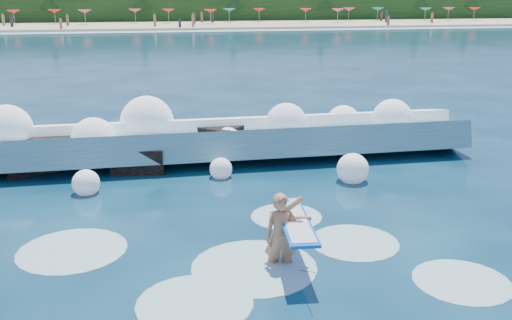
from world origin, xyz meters
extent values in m
plane|color=#061F37|center=(0.00, 0.00, 0.00)|extent=(200.00, 200.00, 0.00)
cube|color=tan|center=(0.00, 78.00, 0.20)|extent=(140.00, 20.00, 0.40)
cube|color=silver|center=(0.00, 67.00, 0.04)|extent=(140.00, 5.00, 0.08)
cube|color=black|center=(0.00, 88.00, 2.50)|extent=(140.00, 4.00, 5.00)
cube|color=teal|center=(0.22, 6.29, 0.44)|extent=(17.79, 2.71, 1.48)
cube|color=white|center=(0.22, 7.09, 0.89)|extent=(17.79, 1.25, 0.69)
cube|color=black|center=(-4.32, 6.44, 0.38)|extent=(2.49, 2.21, 1.11)
cube|color=black|center=(-1.32, 5.64, 0.30)|extent=(1.70, 1.42, 0.85)
cube|color=black|center=(1.38, 6.84, 0.42)|extent=(2.17, 2.18, 1.19)
imported|color=#AA754F|center=(1.37, -1.17, 0.58)|extent=(0.70, 0.52, 1.75)
cube|color=blue|center=(1.65, -1.12, 0.88)|extent=(0.78, 2.44, 0.06)
cube|color=silver|center=(1.65, -1.12, 0.89)|extent=(0.66, 2.23, 0.06)
cylinder|color=black|center=(1.55, -2.37, 0.45)|extent=(0.01, 0.91, 0.43)
sphere|color=white|center=(-5.13, 6.59, 1.18)|extent=(1.50, 1.50, 1.50)
sphere|color=white|center=(-2.63, 6.06, 0.89)|extent=(1.32, 1.32, 1.32)
sphere|color=white|center=(-1.04, 7.09, 1.11)|extent=(1.70, 1.70, 1.70)
sphere|color=white|center=(1.41, 6.14, 0.60)|extent=(0.91, 0.91, 0.91)
sphere|color=white|center=(3.33, 6.30, 1.05)|extent=(1.33, 1.33, 1.33)
sphere|color=white|center=(5.52, 7.06, 0.84)|extent=(1.16, 1.16, 1.16)
sphere|color=white|center=(7.00, 6.42, 1.02)|extent=(1.35, 1.35, 1.35)
sphere|color=white|center=(-2.71, 3.83, 0.27)|extent=(0.73, 0.73, 0.73)
sphere|color=white|center=(0.96, 4.48, 0.24)|extent=(0.65, 0.65, 0.65)
sphere|color=white|center=(4.53, 3.42, 0.35)|extent=(0.90, 0.90, 0.90)
ellipsoid|color=silver|center=(0.84, -1.16, 0.00)|extent=(2.48, 2.48, 0.12)
ellipsoid|color=silver|center=(-0.41, -2.28, 0.00)|extent=(2.05, 2.05, 0.10)
ellipsoid|color=silver|center=(3.15, -0.46, 0.00)|extent=(1.92, 1.92, 0.10)
ellipsoid|color=silver|center=(-2.70, 0.28, 0.00)|extent=(2.26, 2.26, 0.11)
ellipsoid|color=silver|center=(2.08, 1.22, 0.00)|extent=(1.71, 1.71, 0.09)
ellipsoid|color=silver|center=(4.49, -2.47, 0.00)|extent=(1.82, 1.82, 0.09)
cone|color=red|center=(-19.44, 80.57, 2.25)|extent=(2.00, 2.00, 0.50)
cone|color=red|center=(-13.86, 81.84, 2.25)|extent=(2.00, 2.00, 0.50)
cone|color=#C53A5C|center=(-9.25, 79.33, 2.25)|extent=(2.00, 2.00, 0.50)
cone|color=#C53A5C|center=(-1.96, 81.96, 2.25)|extent=(2.00, 2.00, 0.50)
cone|color=red|center=(3.13, 81.11, 2.25)|extent=(2.00, 2.00, 0.50)
cone|color=red|center=(9.27, 77.79, 2.25)|extent=(2.00, 2.00, 0.50)
cone|color=#15847E|center=(12.76, 81.87, 2.25)|extent=(2.00, 2.00, 0.50)
cone|color=red|center=(17.70, 82.13, 2.25)|extent=(2.00, 2.00, 0.50)
cone|color=red|center=(24.76, 79.60, 2.25)|extent=(2.00, 2.00, 0.50)
cone|color=#C53A5C|center=(29.45, 77.63, 2.25)|extent=(2.00, 2.00, 0.50)
cone|color=#C53A5C|center=(32.82, 81.85, 2.25)|extent=(2.00, 2.00, 0.50)
cone|color=#15847E|center=(37.96, 81.94, 2.25)|extent=(2.00, 2.00, 0.50)
cone|color=#15847E|center=(45.51, 79.86, 2.25)|extent=(2.00, 2.00, 0.50)
cone|color=#C53A5C|center=(50.35, 80.99, 2.25)|extent=(2.00, 2.00, 0.50)
cone|color=red|center=(54.96, 80.65, 2.25)|extent=(2.00, 2.00, 0.50)
cube|color=#3F332D|center=(-16.33, 69.57, 0.81)|extent=(0.35, 0.22, 1.46)
cube|color=#8C664C|center=(-2.34, 73.25, 1.13)|extent=(0.35, 0.22, 1.45)
cube|color=#262633|center=(0.02, 81.44, 1.09)|extent=(0.35, 0.22, 1.38)
cube|color=#3F332D|center=(-1.19, 75.86, 1.09)|extent=(0.35, 0.22, 1.38)
cube|color=#8C664C|center=(-5.45, 75.51, 1.09)|extent=(0.35, 0.22, 1.37)
cube|color=#262633|center=(30.32, 68.16, 0.88)|extent=(0.35, 0.22, 1.59)
cube|color=brown|center=(-12.99, 80.37, 1.17)|extent=(0.35, 0.22, 1.54)
cube|color=#8C664C|center=(30.06, 77.64, 1.09)|extent=(0.35, 0.22, 1.38)
cube|color=#262633|center=(45.36, 80.37, 1.10)|extent=(0.35, 0.22, 1.40)
cube|color=brown|center=(35.31, 68.76, 0.89)|extent=(0.35, 0.22, 1.61)
cube|color=#3F332D|center=(26.51, 76.16, 1.08)|extent=(0.35, 0.22, 1.36)
cube|color=#262633|center=(-11.12, 76.81, 1.19)|extent=(0.35, 0.22, 1.59)
cube|color=brown|center=(48.18, 72.40, 1.17)|extent=(0.35, 0.22, 1.54)
cube|color=#8C664C|center=(50.76, 76.27, 1.15)|extent=(0.35, 0.22, 1.50)
cube|color=brown|center=(34.25, 69.01, 0.87)|extent=(0.35, 0.22, 1.57)
cube|color=#3F332D|center=(43.16, 73.31, 1.19)|extent=(0.35, 0.22, 1.58)
cube|color=#8C664C|center=(48.73, 69.68, 0.82)|extent=(0.35, 0.22, 1.49)
cube|color=brown|center=(10.03, 81.48, 1.12)|extent=(0.35, 0.22, 1.44)
camera|label=1|loc=(-1.04, -10.97, 5.12)|focal=40.00mm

